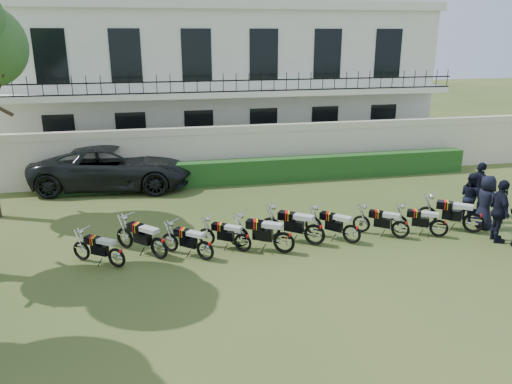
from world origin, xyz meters
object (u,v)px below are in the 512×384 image
(motorcycle_2, at_px, (205,246))
(motorcycle_6, at_px, (352,229))
(suv, at_px, (113,167))
(officer_3, at_px, (486,202))
(motorcycle_1, at_px, (159,243))
(motorcycle_0, at_px, (116,253))
(officer_2, at_px, (500,211))
(motorcycle_3, at_px, (243,238))
(officer_5, at_px, (479,189))
(officer_4, at_px, (471,197))
(motorcycle_9, at_px, (474,218))
(motorcycle_5, at_px, (315,229))
(motorcycle_8, at_px, (439,224))
(motorcycle_4, at_px, (284,237))
(motorcycle_7, at_px, (401,225))

(motorcycle_2, distance_m, motorcycle_6, 4.40)
(suv, bearing_deg, officer_3, -113.32)
(motorcycle_1, relative_size, motorcycle_6, 1.06)
(motorcycle_2, distance_m, suv, 8.16)
(motorcycle_0, height_order, officer_2, officer_2)
(motorcycle_3, height_order, officer_5, officer_5)
(officer_5, bearing_deg, suv, 52.97)
(motorcycle_3, bearing_deg, officer_5, -46.79)
(motorcycle_6, distance_m, suv, 10.34)
(officer_2, distance_m, officer_4, 1.84)
(motorcycle_0, bearing_deg, motorcycle_9, -54.09)
(motorcycle_3, xyz_separation_m, motorcycle_5, (2.15, 0.01, 0.09))
(officer_2, bearing_deg, motorcycle_2, 102.48)
(motorcycle_2, bearing_deg, motorcycle_8, -48.68)
(officer_4, bearing_deg, motorcycle_4, 98.79)
(motorcycle_7, xyz_separation_m, motorcycle_9, (2.43, -0.08, 0.07))
(motorcycle_6, height_order, officer_5, officer_5)
(motorcycle_2, relative_size, motorcycle_8, 0.91)
(officer_2, xyz_separation_m, officer_5, (0.89, 2.24, -0.04))
(motorcycle_8, relative_size, officer_4, 0.94)
(motorcycle_0, xyz_separation_m, motorcycle_7, (8.35, 0.27, 0.00))
(motorcycle_6, distance_m, officer_4, 4.77)
(motorcycle_6, xyz_separation_m, officer_2, (4.35, -0.73, 0.50))
(officer_4, distance_m, officer_5, 0.75)
(motorcycle_4, distance_m, motorcycle_9, 6.20)
(motorcycle_7, distance_m, officer_4, 3.22)
(motorcycle_4, xyz_separation_m, motorcycle_6, (2.15, 0.26, -0.04))
(officer_3, relative_size, officer_5, 0.95)
(motorcycle_5, xyz_separation_m, officer_2, (5.47, -0.83, 0.45))
(motorcycle_9, height_order, officer_2, officer_2)
(motorcycle_2, xyz_separation_m, motorcycle_5, (3.27, 0.35, 0.07))
(motorcycle_4, relative_size, motorcycle_7, 1.20)
(motorcycle_8, distance_m, motorcycle_9, 1.24)
(motorcycle_1, distance_m, officer_3, 10.27)
(motorcycle_8, height_order, officer_3, officer_3)
(motorcycle_1, height_order, officer_3, officer_3)
(motorcycle_4, relative_size, officer_5, 0.96)
(motorcycle_9, bearing_deg, motorcycle_5, 126.71)
(motorcycle_7, xyz_separation_m, motorcycle_8, (1.20, -0.15, 0.00))
(motorcycle_0, bearing_deg, suv, 38.40)
(suv, bearing_deg, motorcycle_6, -128.17)
(motorcycle_4, distance_m, officer_5, 7.61)
(motorcycle_7, xyz_separation_m, suv, (-8.82, 7.34, 0.43))
(suv, bearing_deg, motorcycle_0, -168.96)
(motorcycle_7, distance_m, motorcycle_8, 1.21)
(officer_4, bearing_deg, motorcycle_6, 100.74)
(officer_2, bearing_deg, officer_4, 6.56)
(motorcycle_0, relative_size, officer_4, 0.91)
(motorcycle_0, relative_size, motorcycle_3, 1.01)
(officer_3, xyz_separation_m, officer_4, (0.00, 0.77, -0.07))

